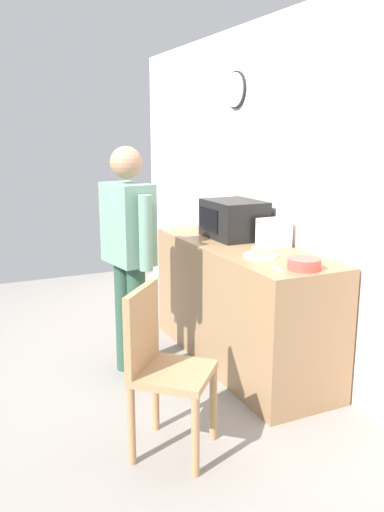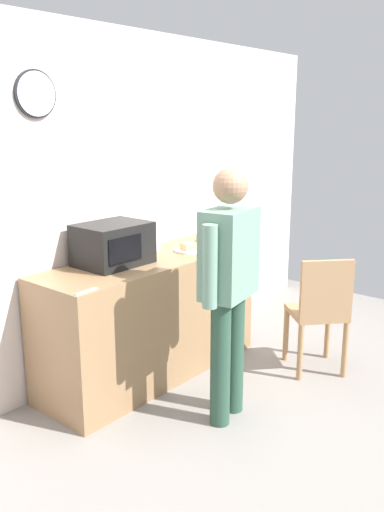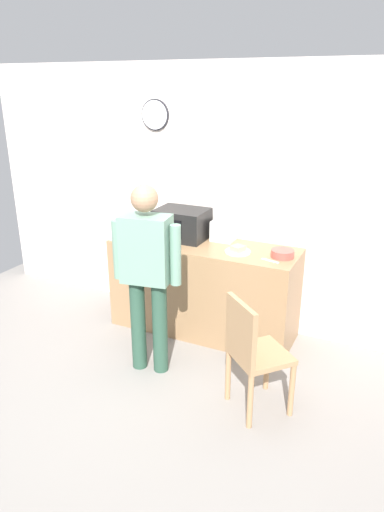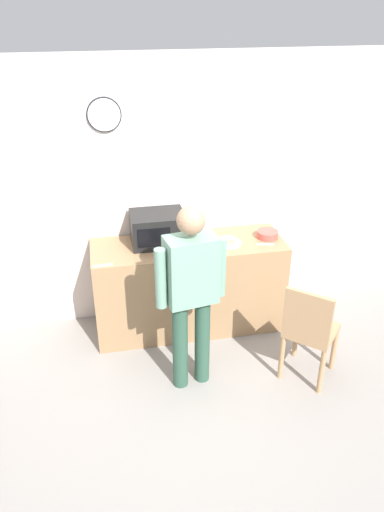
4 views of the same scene
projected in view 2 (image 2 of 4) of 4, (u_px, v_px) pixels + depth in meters
name	position (u px, v px, depth m)	size (l,w,h in m)	color
ground_plane	(282.00, 431.00, 3.47)	(6.00, 6.00, 0.00)	gray
back_wall	(107.00, 205.00, 4.15)	(5.40, 0.13, 2.60)	silver
kitchen_counter	(151.00, 317.00, 4.16)	(1.84, 0.62, 0.93)	#93704C
microwave	(113.00, 244.00, 3.86)	(0.50, 0.39, 0.30)	black
sandwich_plate	(189.00, 249.00, 4.28)	(0.24, 0.24, 0.07)	white
salad_bowl	(215.00, 238.00, 4.61)	(0.21, 0.21, 0.07)	#C64C42
toaster	(142.00, 239.00, 4.24)	(0.22, 0.18, 0.20)	silver
fork_utensil	(223.00, 245.00, 4.48)	(0.17, 0.02, 0.01)	silver
spoon_utensil	(86.00, 291.00, 3.28)	(0.17, 0.02, 0.01)	silver
person_standing	(229.00, 278.00, 3.41)	(0.58, 0.30, 1.66)	#2A4B3B
wooden_chair	(320.00, 309.00, 4.15)	(0.56, 0.56, 0.94)	#A87F56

